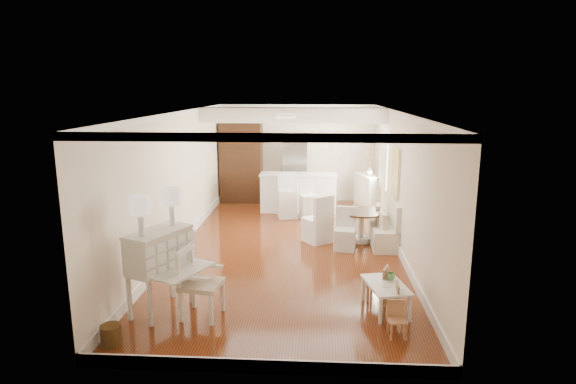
# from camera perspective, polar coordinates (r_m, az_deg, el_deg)

# --- Properties ---
(room) EXTENTS (9.00, 9.04, 2.82)m
(room) POSITION_cam_1_polar(r_m,az_deg,el_deg) (9.92, 0.31, 4.82)
(room) COLOR brown
(room) RESTS_ON ground
(secretary_bureau) EXTENTS (1.30, 1.31, 1.25)m
(secretary_bureau) POSITION_cam_1_polar(r_m,az_deg,el_deg) (7.40, -14.90, -9.04)
(secretary_bureau) COLOR silver
(secretary_bureau) RESTS_ON ground
(gustavian_armchair) EXTENTS (0.68, 0.68, 1.03)m
(gustavian_armchair) POSITION_cam_1_polar(r_m,az_deg,el_deg) (7.15, -10.22, -10.57)
(gustavian_armchair) COLOR silver
(gustavian_armchair) RESTS_ON ground
(wicker_basket) EXTENTS (0.36, 0.36, 0.27)m
(wicker_basket) POSITION_cam_1_polar(r_m,az_deg,el_deg) (6.87, -20.22, -15.62)
(wicker_basket) COLOR #553A1A
(wicker_basket) RESTS_ON ground
(kids_table) EXTENTS (0.69, 0.95, 0.43)m
(kids_table) POSITION_cam_1_polar(r_m,az_deg,el_deg) (7.45, 11.47, -12.14)
(kids_table) COLOR white
(kids_table) RESTS_ON ground
(kids_chair_a) EXTENTS (0.28, 0.28, 0.55)m
(kids_chair_a) POSITION_cam_1_polar(r_m,az_deg,el_deg) (7.21, 11.86, -12.50)
(kids_chair_a) COLOR #9C7747
(kids_chair_a) RESTS_ON ground
(kids_chair_b) EXTENTS (0.36, 0.36, 0.59)m
(kids_chair_b) POSITION_cam_1_polar(r_m,az_deg,el_deg) (7.71, 10.52, -10.62)
(kids_chair_b) COLOR #9C6B47
(kids_chair_b) RESTS_ON ground
(kids_chair_c) EXTENTS (0.26, 0.26, 0.49)m
(kids_chair_c) POSITION_cam_1_polar(r_m,az_deg,el_deg) (6.76, 12.80, -14.54)
(kids_chair_c) COLOR #B57A52
(kids_chair_c) RESTS_ON ground
(banquette) EXTENTS (0.52, 1.60, 0.98)m
(banquette) POSITION_cam_1_polar(r_m,az_deg,el_deg) (10.47, 11.10, -3.36)
(banquette) COLOR silver
(banquette) RESTS_ON ground
(dining_table) EXTENTS (1.02, 1.02, 0.68)m
(dining_table) POSITION_cam_1_polar(r_m,az_deg,el_deg) (10.52, 8.62, -4.02)
(dining_table) COLOR #3F2614
(dining_table) RESTS_ON ground
(slip_chair_near) EXTENTS (0.47, 0.49, 0.87)m
(slip_chair_near) POSITION_cam_1_polar(r_m,az_deg,el_deg) (9.94, 6.80, -4.39)
(slip_chair_near) COLOR silver
(slip_chair_near) RESTS_ON ground
(slip_chair_far) EXTENTS (0.71, 0.71, 1.05)m
(slip_chair_far) POSITION_cam_1_polar(r_m,az_deg,el_deg) (10.35, 3.48, -3.13)
(slip_chair_far) COLOR white
(slip_chair_far) RESTS_ON ground
(breakfast_counter) EXTENTS (2.05, 0.65, 1.03)m
(breakfast_counter) POSITION_cam_1_polar(r_m,az_deg,el_deg) (12.90, 1.24, -0.07)
(breakfast_counter) COLOR white
(breakfast_counter) RESTS_ON ground
(bar_stool_left) EXTENTS (0.53, 0.53, 1.15)m
(bar_stool_left) POSITION_cam_1_polar(r_m,az_deg,el_deg) (12.28, -0.09, -0.42)
(bar_stool_left) COLOR white
(bar_stool_left) RESTS_ON ground
(bar_stool_right) EXTENTS (0.50, 0.50, 1.01)m
(bar_stool_right) POSITION_cam_1_polar(r_m,az_deg,el_deg) (12.09, 2.49, -0.96)
(bar_stool_right) COLOR silver
(bar_stool_right) RESTS_ON ground
(pantry_cabinet) EXTENTS (1.20, 0.60, 2.30)m
(pantry_cabinet) POSITION_cam_1_polar(r_m,az_deg,el_deg) (14.01, -5.55, 3.49)
(pantry_cabinet) COLOR #381E11
(pantry_cabinet) RESTS_ON ground
(fridge) EXTENTS (0.75, 0.65, 1.80)m
(fridge) POSITION_cam_1_polar(r_m,az_deg,el_deg) (13.85, 2.25, 2.40)
(fridge) COLOR silver
(fridge) RESTS_ON ground
(sideboard) EXTENTS (0.74, 1.11, 0.97)m
(sideboard) POSITION_cam_1_polar(r_m,az_deg,el_deg) (13.22, 9.54, -0.07)
(sideboard) COLOR silver
(sideboard) RESTS_ON ground
(pencil_cup) EXTENTS (0.17, 0.17, 0.10)m
(pencil_cup) POSITION_cam_1_polar(r_m,az_deg,el_deg) (7.52, 12.07, -9.72)
(pencil_cup) COLOR #6AA661
(pencil_cup) RESTS_ON kids_table
(branch_vase) EXTENTS (0.23, 0.23, 0.20)m
(branch_vase) POSITION_cam_1_polar(r_m,az_deg,el_deg) (13.07, 9.68, 2.41)
(branch_vase) COLOR white
(branch_vase) RESTS_ON sideboard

